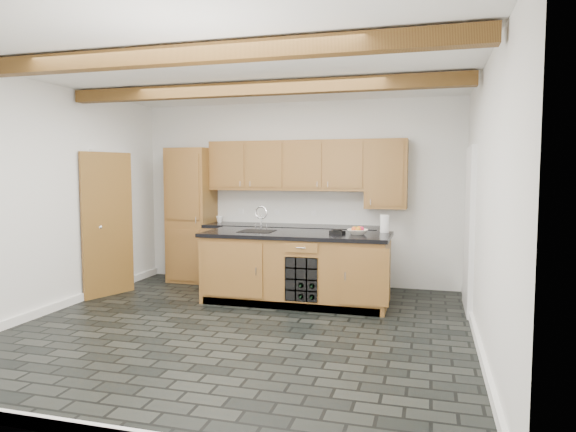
# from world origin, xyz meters

# --- Properties ---
(ground) EXTENTS (5.00, 5.00, 0.00)m
(ground) POSITION_xyz_m (0.00, 0.00, 0.00)
(ground) COLOR black
(ground) RESTS_ON ground
(room_shell) EXTENTS (5.01, 5.00, 5.00)m
(room_shell) POSITION_xyz_m (-0.09, 0.53, 1.53)
(room_shell) COLOR white
(room_shell) RESTS_ON ground
(back_cabinetry) EXTENTS (3.65, 0.62, 2.20)m
(back_cabinetry) POSITION_xyz_m (-0.38, 2.24, 0.98)
(back_cabinetry) COLOR #955B30
(back_cabinetry) RESTS_ON ground
(island) EXTENTS (2.48, 0.96, 0.93)m
(island) POSITION_xyz_m (0.31, 1.28, 0.46)
(island) COLOR #955B30
(island) RESTS_ON ground
(faucet) EXTENTS (0.45, 0.40, 0.34)m
(faucet) POSITION_xyz_m (-0.25, 1.33, 0.96)
(faucet) COLOR black
(faucet) RESTS_ON island
(kitchen_scale) EXTENTS (0.21, 0.15, 0.06)m
(kitchen_scale) POSITION_xyz_m (0.85, 1.29, 0.96)
(kitchen_scale) COLOR black
(kitchen_scale) RESTS_ON island
(fruit_bowl) EXTENTS (0.29, 0.29, 0.07)m
(fruit_bowl) POSITION_xyz_m (1.11, 1.31, 0.96)
(fruit_bowl) COLOR silver
(fruit_bowl) RESTS_ON island
(fruit_cluster) EXTENTS (0.16, 0.17, 0.07)m
(fruit_cluster) POSITION_xyz_m (1.11, 1.31, 1.00)
(fruit_cluster) COLOR red
(fruit_cluster) RESTS_ON fruit_bowl
(paper_towel) EXTENTS (0.12, 0.12, 0.23)m
(paper_towel) POSITION_xyz_m (1.42, 1.63, 1.05)
(paper_towel) COLOR white
(paper_towel) RESTS_ON island
(mug) EXTENTS (0.13, 0.13, 0.10)m
(mug) POSITION_xyz_m (-1.23, 2.32, 0.98)
(mug) COLOR white
(mug) RESTS_ON back_cabinetry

